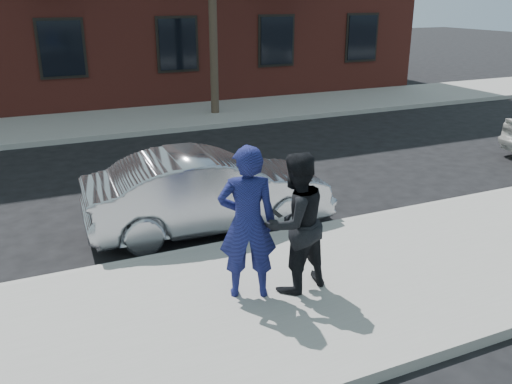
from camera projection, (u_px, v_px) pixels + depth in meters
name	position (u px, v px, depth m)	size (l,w,h in m)	color
ground	(183.00, 318.00, 6.75)	(100.00, 100.00, 0.00)	black
near_sidewalk	(189.00, 323.00, 6.51)	(50.00, 3.50, 0.15)	gray
near_curb	(152.00, 261.00, 8.05)	(50.00, 0.10, 0.15)	#999691
far_sidewalk	(73.00, 126.00, 16.35)	(50.00, 3.50, 0.15)	gray
far_curb	(81.00, 139.00, 14.81)	(50.00, 0.10, 0.15)	#999691
silver_sedan	(209.00, 191.00, 9.13)	(1.44, 4.13, 1.36)	#999BA3
man_hoodie	(247.00, 223.00, 6.68)	(0.85, 0.70, 1.99)	navy
man_peacoat	(295.00, 223.00, 6.85)	(1.03, 0.87, 1.85)	black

